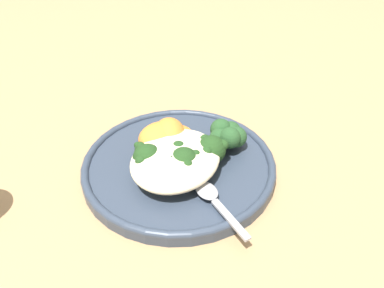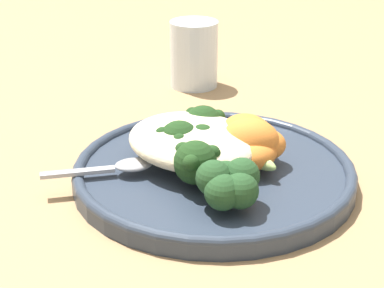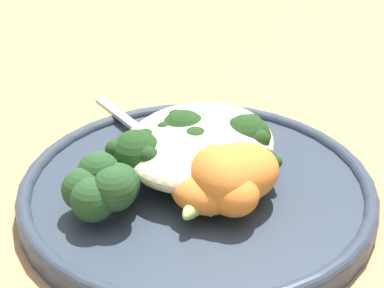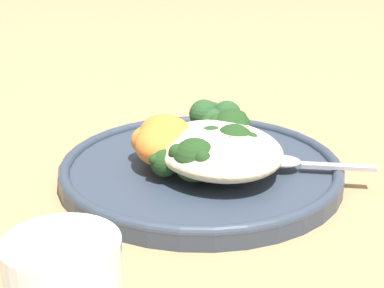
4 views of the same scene
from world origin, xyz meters
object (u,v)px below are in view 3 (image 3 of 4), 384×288
Objects in this scene: broccoli_stalk_4 at (186,139)px; sweet_potato_chunk_0 at (231,190)px; broccoli_stalk_0 at (244,176)px; broccoli_stalk_1 at (238,152)px; quinoa_mound at (199,144)px; spoon at (140,129)px; kale_tuft at (102,187)px; sweet_potato_chunk_1 at (221,177)px; broccoli_stalk_3 at (197,154)px; broccoli_stalk_5 at (179,166)px; sweet_potato_chunk_2 at (206,193)px; broccoli_stalk_6 at (142,158)px; plate at (197,190)px; broccoli_stalk_2 at (215,166)px; sweet_potato_chunk_3 at (238,172)px.

broccoli_stalk_4 is 1.75× the size of sweet_potato_chunk_0.
broccoli_stalk_1 reaches higher than broccoli_stalk_0.
broccoli_stalk_4 is at bearing 97.24° from broccoli_stalk_0.
quinoa_mound reaches higher than spoon.
broccoli_stalk_4 is 0.09m from kale_tuft.
sweet_potato_chunk_1 reaches higher than quinoa_mound.
broccoli_stalk_4 is (-0.00, -0.01, 0.00)m from quinoa_mound.
quinoa_mound is 0.02m from broccoli_stalk_3.
broccoli_stalk_3 is 0.02m from broccoli_stalk_4.
sweet_potato_chunk_2 is at bearing 172.45° from broccoli_stalk_5.
spoon is (-0.09, -0.10, -0.01)m from sweet_potato_chunk_2.
broccoli_stalk_3 is 0.04m from broccoli_stalk_6.
broccoli_stalk_6 reaches higher than quinoa_mound.
plate is 0.03m from broccoli_stalk_2.
broccoli_stalk_5 reaches higher than broccoli_stalk_0.
sweet_potato_chunk_1 is at bearing -168.55° from broccoli_stalk_3.
broccoli_stalk_2 is at bearing -126.14° from sweet_potato_chunk_3.
broccoli_stalk_3 is at bearing -134.79° from sweet_potato_chunk_1.
sweet_potato_chunk_0 is (0.05, 0.01, -0.00)m from broccoli_stalk_1.
broccoli_stalk_3 is 1.54× the size of sweet_potato_chunk_0.
broccoli_stalk_6 is 0.99× the size of spoon.
broccoli_stalk_5 is at bearing 133.44° from broccoli_stalk_1.
plate is at bearing 119.52° from broccoli_stalk_0.
broccoli_stalk_0 is 1.12× the size of broccoli_stalk_5.
kale_tuft reaches higher than sweet_potato_chunk_2.
broccoli_stalk_2 is at bearing -143.20° from broccoli_stalk_6.
sweet_potato_chunk_3 is (0.02, 0.04, 0.00)m from broccoli_stalk_3.
sweet_potato_chunk_1 reaches higher than broccoli_stalk_6.
broccoli_stalk_1 is 0.05m from sweet_potato_chunk_1.
broccoli_stalk_6 is (0.01, -0.03, 0.01)m from broccoli_stalk_5.
broccoli_stalk_5 is 0.03m from broccoli_stalk_6.
broccoli_stalk_5 is 0.07m from kale_tuft.
broccoli_stalk_3 is 1.33× the size of sweet_potato_chunk_1.
plate is 0.06m from sweet_potato_chunk_0.
broccoli_stalk_1 is at bearing -96.52° from broccoli_stalk_3.
plate is 0.10m from spoon.
kale_tuft is (0.09, -0.03, -0.00)m from broccoli_stalk_4.
quinoa_mound is 0.08m from spoon.
sweet_potato_chunk_3 is (0.03, 0.01, 0.00)m from broccoli_stalk_1.
quinoa_mound is (-0.02, -0.01, 0.03)m from plate.
sweet_potato_chunk_1 is 0.13m from spoon.
quinoa_mound is at bearing -129.57° from broccoli_stalk_4.
broccoli_stalk_6 is at bearing -66.33° from plate.
plate is 3.70× the size of broccoli_stalk_5.
broccoli_stalk_2 is at bearing 52.13° from quinoa_mound.
kale_tuft reaches higher than sweet_potato_chunk_0.
broccoli_stalk_1 is 1.34× the size of broccoli_stalk_6.
plate is at bearing -130.05° from sweet_potato_chunk_1.
broccoli_stalk_5 is at bearing 128.33° from broccoli_stalk_0.
plate is at bearing -177.81° from broccoli_stalk_4.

